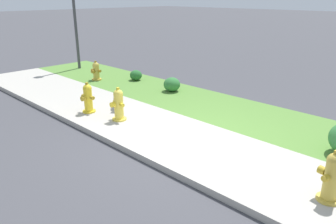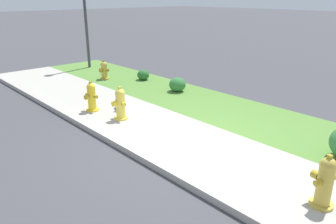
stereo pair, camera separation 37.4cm
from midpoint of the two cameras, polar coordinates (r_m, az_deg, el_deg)
ground_plane at (r=6.57m, az=2.39°, el=-5.38°), size 120.00×120.00×0.00m
sidewalk_pavement at (r=6.57m, az=2.39°, el=-5.34°), size 18.00×2.09×0.01m
grass_verge at (r=8.20m, az=12.61°, el=-0.61°), size 18.00×2.25×0.01m
street_curb at (r=5.84m, az=-5.10°, el=-8.19°), size 18.00×0.16×0.12m
fire_hydrant_across_street at (r=11.63m, az=-13.33°, el=6.93°), size 0.41×0.38×0.67m
fire_hydrant_far_end at (r=8.40m, az=-15.02°, el=2.33°), size 0.40×0.37×0.77m
fire_hydrant_at_driveway at (r=5.11m, az=24.73°, el=-10.29°), size 0.38×0.40×0.80m
fire_hydrant_mid_block at (r=7.71m, az=-9.99°, el=1.26°), size 0.40×0.38×0.80m
small_white_dog at (r=8.52m, az=-10.14°, el=2.01°), size 0.47×0.41×0.41m
shrub_bush_far_verge at (r=11.41m, az=-6.55°, el=6.37°), size 0.41×0.41×0.35m
shrub_bush_mid_verge at (r=9.99m, az=-0.39°, el=4.82°), size 0.51×0.51×0.43m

